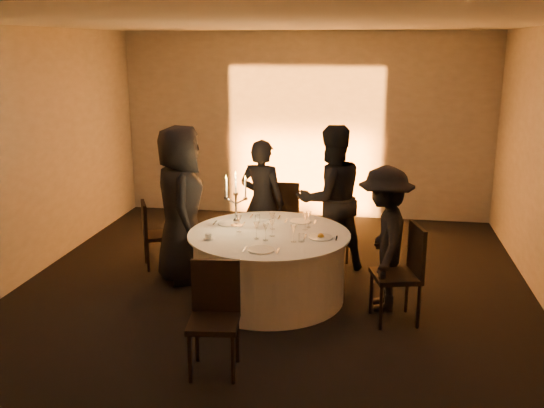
% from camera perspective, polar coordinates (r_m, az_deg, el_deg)
% --- Properties ---
extents(floor, '(7.00, 7.00, 0.00)m').
position_cam_1_polar(floor, '(6.97, -0.27, -8.79)').
color(floor, black).
rests_on(floor, ground).
extents(ceiling, '(7.00, 7.00, 0.00)m').
position_cam_1_polar(ceiling, '(6.39, -0.31, 16.68)').
color(ceiling, white).
rests_on(ceiling, wall_back).
extents(wall_back, '(7.00, 0.00, 7.00)m').
position_cam_1_polar(wall_back, '(9.94, 3.15, 7.35)').
color(wall_back, '#A5A09A').
rests_on(wall_back, floor).
extents(wall_front, '(7.00, 0.00, 7.00)m').
position_cam_1_polar(wall_front, '(3.27, -10.85, -8.86)').
color(wall_front, '#A5A09A').
rests_on(wall_front, floor).
extents(wall_left, '(0.00, 7.00, 7.00)m').
position_cam_1_polar(wall_left, '(7.61, -23.20, 3.85)').
color(wall_left, '#A5A09A').
rests_on(wall_left, floor).
extents(uplighter_fixture, '(0.25, 0.12, 0.10)m').
position_cam_1_polar(uplighter_fixture, '(9.94, 2.84, -1.19)').
color(uplighter_fixture, black).
rests_on(uplighter_fixture, floor).
extents(banquet_table, '(1.80, 1.80, 0.77)m').
position_cam_1_polar(banquet_table, '(6.83, -0.28, -5.83)').
color(banquet_table, black).
rests_on(banquet_table, floor).
extents(chair_left, '(0.51, 0.51, 0.87)m').
position_cam_1_polar(chair_left, '(7.87, -11.14, -2.50)').
color(chair_left, black).
rests_on(chair_left, floor).
extents(chair_back_left, '(0.46, 0.46, 1.01)m').
position_cam_1_polar(chair_back_left, '(8.26, 1.16, -0.77)').
color(chair_back_left, black).
rests_on(chair_back_left, floor).
extents(chair_back_right, '(0.50, 0.50, 0.86)m').
position_cam_1_polar(chair_back_right, '(7.91, 5.84, -2.26)').
color(chair_back_right, black).
rests_on(chair_back_right, floor).
extents(chair_right, '(0.55, 0.55, 1.03)m').
position_cam_1_polar(chair_right, '(6.36, 12.35, -5.87)').
color(chair_right, black).
rests_on(chair_right, floor).
extents(chair_front, '(0.48, 0.48, 0.98)m').
position_cam_1_polar(chair_front, '(5.38, -5.43, -9.91)').
color(chair_front, black).
rests_on(chair_front, floor).
extents(guest_left, '(0.87, 1.07, 1.89)m').
position_cam_1_polar(guest_left, '(7.28, -8.59, -0.03)').
color(guest_left, black).
rests_on(guest_left, floor).
extents(guest_back_left, '(0.67, 0.53, 1.64)m').
position_cam_1_polar(guest_back_left, '(7.79, -0.95, 0.15)').
color(guest_back_left, black).
rests_on(guest_back_left, floor).
extents(guest_back_right, '(1.13, 1.06, 1.85)m').
position_cam_1_polar(guest_back_right, '(7.58, 5.54, 0.49)').
color(guest_back_right, black).
rests_on(guest_back_right, floor).
extents(guest_right, '(0.62, 1.03, 1.57)m').
position_cam_1_polar(guest_right, '(6.57, 10.51, -3.24)').
color(guest_right, black).
rests_on(guest_right, floor).
extents(plate_left, '(0.36, 0.26, 0.01)m').
position_cam_1_polar(plate_left, '(7.05, -4.06, -1.83)').
color(plate_left, white).
rests_on(plate_left, banquet_table).
extents(plate_back_left, '(0.36, 0.26, 0.01)m').
position_cam_1_polar(plate_back_left, '(7.30, -0.65, -1.20)').
color(plate_back_left, white).
rests_on(plate_back_left, banquet_table).
extents(plate_back_right, '(0.35, 0.25, 0.01)m').
position_cam_1_polar(plate_back_right, '(7.12, 2.67, -1.65)').
color(plate_back_right, white).
rests_on(plate_back_right, banquet_table).
extents(plate_right, '(0.36, 0.27, 0.08)m').
position_cam_1_polar(plate_right, '(6.55, 4.61, -3.06)').
color(plate_right, white).
rests_on(plate_right, banquet_table).
extents(plate_front, '(0.36, 0.27, 0.01)m').
position_cam_1_polar(plate_front, '(6.15, -1.03, -4.32)').
color(plate_front, white).
rests_on(plate_front, banquet_table).
extents(coffee_cup, '(0.11, 0.11, 0.07)m').
position_cam_1_polar(coffee_cup, '(6.52, -6.03, -3.08)').
color(coffee_cup, white).
rests_on(coffee_cup, banquet_table).
extents(candelabra, '(0.27, 0.13, 0.65)m').
position_cam_1_polar(candelabra, '(6.88, -3.40, -0.34)').
color(candelabra, silver).
rests_on(candelabra, banquet_table).
extents(wine_glass_a, '(0.07, 0.07, 0.19)m').
position_cam_1_polar(wine_glass_a, '(6.80, 0.04, -1.29)').
color(wine_glass_a, white).
rests_on(wine_glass_a, banquet_table).
extents(wine_glass_b, '(0.07, 0.07, 0.19)m').
position_cam_1_polar(wine_glass_b, '(6.41, -0.60, -2.28)').
color(wine_glass_b, white).
rests_on(wine_glass_b, banquet_table).
extents(wine_glass_c, '(0.07, 0.07, 0.19)m').
position_cam_1_polar(wine_glass_c, '(6.71, -3.14, -1.52)').
color(wine_glass_c, white).
rests_on(wine_glass_c, banquet_table).
extents(wine_glass_d, '(0.07, 0.07, 0.19)m').
position_cam_1_polar(wine_glass_d, '(6.78, 3.15, -1.35)').
color(wine_glass_d, white).
rests_on(wine_glass_d, banquet_table).
extents(wine_glass_e, '(0.07, 0.07, 0.19)m').
position_cam_1_polar(wine_glass_e, '(6.36, 2.05, -2.42)').
color(wine_glass_e, white).
rests_on(wine_glass_e, banquet_table).
extents(wine_glass_f, '(0.07, 0.07, 0.19)m').
position_cam_1_polar(wine_glass_f, '(6.55, 0.02, -1.90)').
color(wine_glass_f, white).
rests_on(wine_glass_f, banquet_table).
extents(wine_glass_g, '(0.07, 0.07, 0.19)m').
position_cam_1_polar(wine_glass_g, '(6.87, 3.47, -1.13)').
color(wine_glass_g, white).
rests_on(wine_glass_g, banquet_table).
extents(wine_glass_h, '(0.07, 0.07, 0.19)m').
position_cam_1_polar(wine_glass_h, '(6.47, -1.48, -2.14)').
color(wine_glass_h, white).
rests_on(wine_glass_h, banquet_table).
extents(tumbler_a, '(0.07, 0.07, 0.09)m').
position_cam_1_polar(tumbler_a, '(6.41, 2.78, -3.17)').
color(tumbler_a, white).
rests_on(tumbler_a, banquet_table).
extents(tumbler_b, '(0.07, 0.07, 0.09)m').
position_cam_1_polar(tumbler_b, '(7.08, -1.38, -1.40)').
color(tumbler_b, white).
rests_on(tumbler_b, banquet_table).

